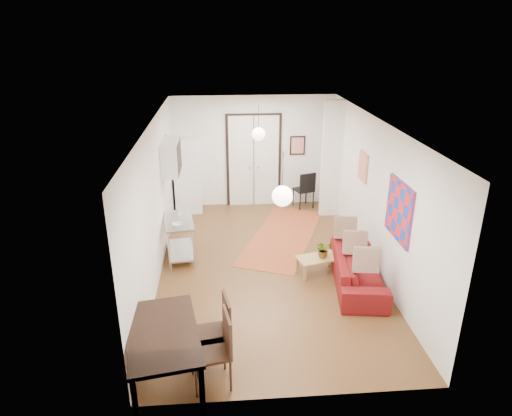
{
  "coord_description": "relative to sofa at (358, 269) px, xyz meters",
  "views": [
    {
      "loc": [
        -0.86,
        -8.05,
        4.52
      ],
      "look_at": [
        -0.21,
        0.05,
        1.25
      ],
      "focal_mm": 32.0,
      "sensor_mm": 36.0,
      "label": 1
    }
  ],
  "objects": [
    {
      "name": "wall_left",
      "position": [
        -3.72,
        0.79,
        1.14
      ],
      "size": [
        0.02,
        7.0,
        2.9
      ],
      "primitive_type": "cube",
      "color": "white",
      "rests_on": "floor"
    },
    {
      "name": "double_doors",
      "position": [
        -1.62,
        4.25,
        0.89
      ],
      "size": [
        1.44,
        0.06,
        2.5
      ],
      "primitive_type": "cube",
      "color": "white",
      "rests_on": "wall_back"
    },
    {
      "name": "wall_cabinet",
      "position": [
        -3.54,
        2.29,
        1.59
      ],
      "size": [
        0.35,
        1.0,
        0.7
      ],
      "primitive_type": "cube",
      "color": "white",
      "rests_on": "wall_left"
    },
    {
      "name": "painting_abstract",
      "position": [
        0.45,
        1.59,
        1.49
      ],
      "size": [
        0.05,
        0.5,
        0.6
      ],
      "primitive_type": "cube",
      "color": "#F6E7CD",
      "rests_on": "wall_right"
    },
    {
      "name": "dining_table",
      "position": [
        -3.3,
        -2.33,
        0.45
      ],
      "size": [
        1.14,
        1.68,
        0.86
      ],
      "rotation": [
        0.0,
        0.0,
        0.17
      ],
      "color": "black",
      "rests_on": "floor"
    },
    {
      "name": "dining_chair_near",
      "position": [
        -2.7,
        -1.87,
        0.31
      ],
      "size": [
        0.59,
        0.76,
        1.06
      ],
      "rotation": [
        0.0,
        0.0,
        -1.4
      ],
      "color": "#381B12",
      "rests_on": "floor"
    },
    {
      "name": "print_left",
      "position": [
        -3.69,
        2.79,
        1.64
      ],
      "size": [
        0.03,
        0.44,
        0.54
      ],
      "primitive_type": "cube",
      "color": "#8F5A3B",
      "rests_on": "wall_left"
    },
    {
      "name": "wall_back",
      "position": [
        -1.62,
        4.29,
        1.14
      ],
      "size": [
        4.2,
        0.02,
        2.9
      ],
      "primitive_type": "cube",
      "color": "white",
      "rests_on": "floor"
    },
    {
      "name": "sofa",
      "position": [
        0.0,
        0.0,
        0.0
      ],
      "size": [
        2.22,
        1.12,
        0.62
      ],
      "primitive_type": "imported",
      "rotation": [
        0.0,
        0.0,
        1.43
      ],
      "color": "maroon",
      "rests_on": "floor"
    },
    {
      "name": "poster_back",
      "position": [
        -0.47,
        4.26,
        1.29
      ],
      "size": [
        0.4,
        0.03,
        0.5
      ],
      "primitive_type": "cube",
      "color": "red",
      "rests_on": "wall_back"
    },
    {
      "name": "kitchen_counter",
      "position": [
        -3.37,
        1.32,
        0.23
      ],
      "size": [
        0.71,
        1.18,
        0.85
      ],
      "rotation": [
        0.0,
        0.0,
        0.14
      ],
      "color": "silver",
      "rests_on": "floor"
    },
    {
      "name": "soap_bottle",
      "position": [
        -3.37,
        1.57,
        0.63
      ],
      "size": [
        0.1,
        0.1,
        0.18
      ],
      "primitive_type": "imported",
      "rotation": [
        0.0,
        0.0,
        0.33
      ],
      "color": "teal",
      "rests_on": "kitchen_counter"
    },
    {
      "name": "painting_popart",
      "position": [
        0.45,
        -0.46,
        1.34
      ],
      "size": [
        0.05,
        1.0,
        1.0
      ],
      "primitive_type": "cube",
      "color": "red",
      "rests_on": "wall_right"
    },
    {
      "name": "potted_plant",
      "position": [
        -0.56,
        0.43,
        0.21
      ],
      "size": [
        0.34,
        0.37,
        0.34
      ],
      "primitive_type": "imported",
      "rotation": [
        0.0,
        0.0,
        0.27
      ],
      "color": "#345E2A",
      "rests_on": "coffee_table"
    },
    {
      "name": "wall_front",
      "position": [
        -1.62,
        -2.71,
        1.14
      ],
      "size": [
        4.2,
        0.02,
        2.9
      ],
      "primitive_type": "cube",
      "color": "white",
      "rests_on": "floor"
    },
    {
      "name": "kilim_rug",
      "position": [
        -1.1,
        2.17,
        -0.31
      ],
      "size": [
        2.44,
        3.64,
        0.01
      ],
      "primitive_type": "cube",
      "rotation": [
        0.0,
        0.0,
        -0.38
      ],
      "color": "#AD482B",
      "rests_on": "floor"
    },
    {
      "name": "ceiling",
      "position": [
        -1.62,
        0.79,
        2.59
      ],
      "size": [
        4.2,
        7.0,
        0.02
      ],
      "primitive_type": "cube",
      "color": "white",
      "rests_on": "wall_back"
    },
    {
      "name": "coffee_table",
      "position": [
        -0.66,
        0.43,
        -0.01
      ],
      "size": [
        0.88,
        0.64,
        0.35
      ],
      "rotation": [
        0.0,
        0.0,
        0.27
      ],
      "color": "tan",
      "rests_on": "floor"
    },
    {
      "name": "pendant_back",
      "position": [
        -1.62,
        2.79,
        1.94
      ],
      "size": [
        0.3,
        0.3,
        0.8
      ],
      "color": "silver",
      "rests_on": "ceiling"
    },
    {
      "name": "fridge",
      "position": [
        -3.37,
        3.94,
        0.63
      ],
      "size": [
        0.75,
        0.75,
        1.89
      ],
      "primitive_type": "cube",
      "rotation": [
        0.0,
        0.0,
        0.14
      ],
      "color": "white",
      "rests_on": "floor"
    },
    {
      "name": "floor",
      "position": [
        -1.62,
        0.79,
        -0.31
      ],
      "size": [
        7.0,
        7.0,
        0.0
      ],
      "primitive_type": "plane",
      "color": "brown",
      "rests_on": "ground"
    },
    {
      "name": "bowl",
      "position": [
        -3.37,
        1.02,
        0.57
      ],
      "size": [
        0.25,
        0.25,
        0.05
      ],
      "primitive_type": "imported",
      "rotation": [
        0.0,
        0.0,
        0.33
      ],
      "color": "silver",
      "rests_on": "kitchen_counter"
    },
    {
      "name": "pendant_front",
      "position": [
        -1.62,
        -1.21,
        1.94
      ],
      "size": [
        0.3,
        0.3,
        0.8
      ],
      "color": "silver",
      "rests_on": "ceiling"
    },
    {
      "name": "black_side_chair",
      "position": [
        -0.33,
        4.04,
        0.27
      ],
      "size": [
        0.57,
        0.58,
        0.99
      ],
      "rotation": [
        0.0,
        0.0,
        3.47
      ],
      "color": "black",
      "rests_on": "floor"
    },
    {
      "name": "stub_partition",
      "position": [
        0.23,
        3.34,
        1.14
      ],
      "size": [
        0.5,
        0.1,
        2.9
      ],
      "primitive_type": "cube",
      "color": "white",
      "rests_on": "floor"
    },
    {
      "name": "dining_chair_far",
      "position": [
        -2.7,
        -2.25,
        0.31
      ],
      "size": [
        0.59,
        0.76,
        1.06
      ],
      "rotation": [
        0.0,
        0.0,
        -1.4
      ],
      "color": "#381B12",
      "rests_on": "floor"
    },
    {
      "name": "wall_right",
      "position": [
        0.48,
        0.79,
        1.14
      ],
      "size": [
        0.02,
        7.0,
        2.9
      ],
      "primitive_type": "cube",
      "color": "white",
      "rests_on": "floor"
    }
  ]
}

